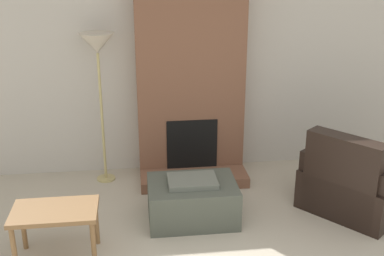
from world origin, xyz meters
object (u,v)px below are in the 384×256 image
(armchair, at_px, (352,185))
(floor_lamp_left, at_px, (97,50))
(ottoman, at_px, (192,200))
(side_table, at_px, (55,216))

(armchair, bearing_deg, floor_lamp_left, 28.18)
(ottoman, xyz_separation_m, side_table, (-1.25, -0.51, 0.21))
(ottoman, bearing_deg, floor_lamp_left, 131.71)
(armchair, xyz_separation_m, side_table, (-2.89, -0.48, 0.12))
(armchair, distance_m, floor_lamp_left, 3.03)
(armchair, height_order, side_table, armchair)
(ottoman, height_order, armchair, armchair)
(side_table, bearing_deg, armchair, 9.37)
(armchair, height_order, floor_lamp_left, floor_lamp_left)
(ottoman, distance_m, side_table, 1.36)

